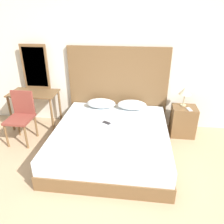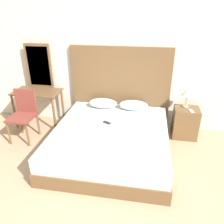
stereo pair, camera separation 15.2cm
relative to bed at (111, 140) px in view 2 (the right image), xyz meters
name	(u,v)px [view 2 (the right image)]	position (x,y,z in m)	size (l,w,h in m)	color
wall_back	(123,59)	(0.04, 1.11, 1.12)	(10.00, 0.06, 2.70)	silver
bed	(111,140)	(0.00, 0.00, 0.00)	(1.86, 2.03, 0.46)	brown
headboard	(120,88)	(0.00, 1.04, 0.57)	(1.95, 0.05, 1.60)	brown
pillow_left	(103,103)	(-0.30, 0.81, 0.32)	(0.56, 0.32, 0.17)	silver
pillow_right	(134,105)	(0.30, 0.81, 0.32)	(0.56, 0.32, 0.17)	silver
phone_on_bed	(107,123)	(-0.10, 0.18, 0.24)	(0.16, 0.14, 0.01)	#232328
nightstand	(185,123)	(1.28, 0.74, 0.06)	(0.44, 0.38, 0.58)	brown
table_lamp	(188,93)	(1.26, 0.81, 0.64)	(0.22, 0.22, 0.36)	tan
phone_on_nightstand	(191,111)	(1.34, 0.64, 0.36)	(0.10, 0.16, 0.01)	#B7B7BC
vanity_desk	(38,97)	(-1.63, 0.73, 0.38)	(0.92, 0.53, 0.74)	brown
vanity_mirror	(39,66)	(-1.63, 0.97, 0.95)	(0.53, 0.03, 0.88)	brown
chair	(24,112)	(-1.65, 0.21, 0.30)	(0.42, 0.46, 0.92)	brown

